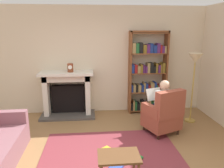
{
  "coord_description": "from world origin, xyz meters",
  "views": [
    {
      "loc": [
        -0.3,
        -3.09,
        2.11
      ],
      "look_at": [
        0.1,
        1.2,
        1.05
      ],
      "focal_mm": 35.32,
      "sensor_mm": 36.0,
      "label": 1
    }
  ],
  "objects_px": {
    "armchair_reading": "(164,114)",
    "seated_reader": "(160,104)",
    "mantel_clock": "(70,68)",
    "bookshelf": "(147,74)",
    "side_table": "(119,161)",
    "fireplace": "(68,92)",
    "floor_lamp": "(195,64)"
  },
  "relations": [
    {
      "from": "armchair_reading",
      "to": "seated_reader",
      "type": "distance_m",
      "value": 0.23
    },
    {
      "from": "mantel_clock",
      "to": "bookshelf",
      "type": "bearing_deg",
      "value": 4.01
    },
    {
      "from": "side_table",
      "to": "fireplace",
      "type": "bearing_deg",
      "value": 108.66
    },
    {
      "from": "seated_reader",
      "to": "bookshelf",
      "type": "bearing_deg",
      "value": -112.53
    },
    {
      "from": "armchair_reading",
      "to": "floor_lamp",
      "type": "xyz_separation_m",
      "value": [
        0.85,
        0.58,
        0.94
      ]
    },
    {
      "from": "side_table",
      "to": "bookshelf",
      "type": "bearing_deg",
      "value": 69.05
    },
    {
      "from": "bookshelf",
      "to": "armchair_reading",
      "type": "bearing_deg",
      "value": -88.68
    },
    {
      "from": "bookshelf",
      "to": "seated_reader",
      "type": "xyz_separation_m",
      "value": [
        -0.01,
        -1.2,
        -0.4
      ]
    },
    {
      "from": "armchair_reading",
      "to": "bookshelf",
      "type": "bearing_deg",
      "value": -110.56
    },
    {
      "from": "fireplace",
      "to": "seated_reader",
      "type": "height_order",
      "value": "seated_reader"
    },
    {
      "from": "fireplace",
      "to": "mantel_clock",
      "type": "bearing_deg",
      "value": -43.42
    },
    {
      "from": "seated_reader",
      "to": "side_table",
      "type": "relative_size",
      "value": 2.04
    },
    {
      "from": "armchair_reading",
      "to": "floor_lamp",
      "type": "height_order",
      "value": "floor_lamp"
    },
    {
      "from": "fireplace",
      "to": "mantel_clock",
      "type": "xyz_separation_m",
      "value": [
        0.1,
        -0.1,
        0.63
      ]
    },
    {
      "from": "mantel_clock",
      "to": "side_table",
      "type": "xyz_separation_m",
      "value": [
        0.84,
        -2.7,
        -0.81
      ]
    },
    {
      "from": "fireplace",
      "to": "seated_reader",
      "type": "relative_size",
      "value": 1.17
    },
    {
      "from": "mantel_clock",
      "to": "armchair_reading",
      "type": "relative_size",
      "value": 0.21
    },
    {
      "from": "bookshelf",
      "to": "side_table",
      "type": "xyz_separation_m",
      "value": [
        -1.09,
        -2.84,
        -0.61
      ]
    },
    {
      "from": "mantel_clock",
      "to": "seated_reader",
      "type": "bearing_deg",
      "value": -29.09
    },
    {
      "from": "bookshelf",
      "to": "seated_reader",
      "type": "relative_size",
      "value": 1.84
    },
    {
      "from": "fireplace",
      "to": "armchair_reading",
      "type": "height_order",
      "value": "fireplace"
    },
    {
      "from": "fireplace",
      "to": "floor_lamp",
      "type": "distance_m",
      "value": 3.1
    },
    {
      "from": "seated_reader",
      "to": "floor_lamp",
      "type": "height_order",
      "value": "floor_lamp"
    },
    {
      "from": "mantel_clock",
      "to": "seated_reader",
      "type": "xyz_separation_m",
      "value": [
        1.92,
        -1.07,
        -0.61
      ]
    },
    {
      "from": "seated_reader",
      "to": "mantel_clock",
      "type": "bearing_deg",
      "value": -50.97
    },
    {
      "from": "floor_lamp",
      "to": "seated_reader",
      "type": "bearing_deg",
      "value": -152.43
    },
    {
      "from": "bookshelf",
      "to": "floor_lamp",
      "type": "relative_size",
      "value": 1.3
    },
    {
      "from": "mantel_clock",
      "to": "bookshelf",
      "type": "relative_size",
      "value": 0.1
    },
    {
      "from": "mantel_clock",
      "to": "floor_lamp",
      "type": "height_order",
      "value": "floor_lamp"
    },
    {
      "from": "armchair_reading",
      "to": "floor_lamp",
      "type": "distance_m",
      "value": 1.39
    },
    {
      "from": "floor_lamp",
      "to": "armchair_reading",
      "type": "bearing_deg",
      "value": -145.92
    },
    {
      "from": "bookshelf",
      "to": "armchair_reading",
      "type": "distance_m",
      "value": 1.44
    }
  ]
}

